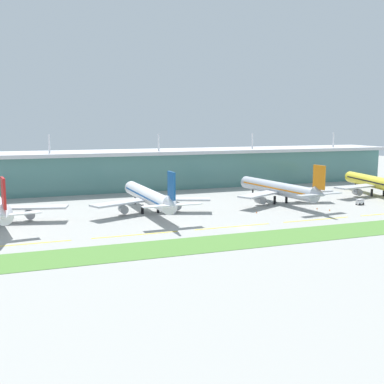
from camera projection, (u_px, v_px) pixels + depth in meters
name	position (u px, v px, depth m)	size (l,w,h in m)	color
ground_plane	(244.00, 228.00, 159.49)	(600.00, 600.00, 0.00)	#9E9E99
terminal_building	(156.00, 169.00, 257.48)	(288.00, 34.00, 29.54)	slate
airliner_near_middle	(149.00, 197.00, 185.21)	(48.79, 63.29, 18.90)	white
airliner_far_middle	(279.00, 189.00, 207.26)	(48.48, 60.10, 18.90)	#ADB2BC
airliner_farthest	(377.00, 183.00, 228.17)	(47.94, 59.88, 18.90)	yellow
taxiway_stripe_west	(22.00, 244.00, 137.35)	(28.00, 0.70, 0.04)	yellow
taxiway_stripe_mid_west	(136.00, 235.00, 149.08)	(28.00, 0.70, 0.04)	yellow
taxiway_stripe_centre	(233.00, 227.00, 160.82)	(28.00, 0.70, 0.04)	yellow
taxiway_stripe_mid_east	(317.00, 220.00, 172.56)	(28.00, 0.70, 0.04)	yellow
grass_verge	(267.00, 238.00, 144.65)	(300.00, 18.00, 0.10)	#518438
baggage_cart	(360.00, 202.00, 204.12)	(3.91, 2.67, 2.48)	silver
safety_cone_left_wingtip	(330.00, 210.00, 190.03)	(0.56, 0.56, 0.70)	orange
safety_cone_nose_front	(317.00, 208.00, 193.40)	(0.56, 0.56, 0.70)	orange
safety_cone_right_wingtip	(257.00, 212.00, 185.20)	(0.56, 0.56, 0.70)	orange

